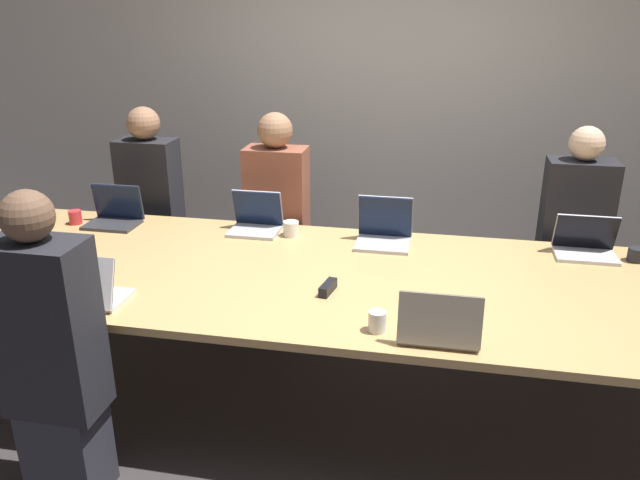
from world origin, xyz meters
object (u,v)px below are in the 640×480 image
Objects in this scene: person_far_right at (571,244)px; laptop_near_left at (85,290)px; cup_far_midleft at (291,229)px; laptop_far_left at (115,213)px; laptop_far_midleft at (256,220)px; cup_far_left at (75,217)px; cup_near_midright at (377,321)px; person_far_midleft at (277,223)px; person_far_left at (152,212)px; laptop_far_right at (585,244)px; person_near_left at (52,358)px; laptop_far_center at (384,230)px; laptop_near_midright at (439,327)px; cup_far_right at (636,255)px; stapler at (328,288)px.

laptop_near_left is (-2.42, -1.48, 0.15)m from person_far_right.
cup_far_midleft is 0.29× the size of laptop_far_left.
person_far_right is at bearing 10.60° from laptop_far_midleft.
laptop_near_left is at bearing -56.44° from cup_far_left.
person_far_right is 15.13× the size of cup_near_midright.
person_far_midleft reaches higher than person_far_left.
laptop_far_right is 2.78m from person_near_left.
laptop_far_midleft is 3.24× the size of cup_far_midleft.
laptop_far_center is 0.22× the size of person_far_right.
person_near_left reaches higher than laptop_near_midright.
laptop_near_midright reaches higher than cup_near_midright.
laptop_far_midleft is 0.21× the size of person_far_left.
laptop_far_center is 1.07m from cup_near_midright.
laptop_near_left is at bearing -140.44° from laptop_far_center.
laptop_near_left is (-1.37, -0.00, 0.02)m from cup_near_midright.
cup_near_midright is at bearing -9.15° from laptop_near_midright.
person_far_midleft is 16.06× the size of cup_far_right.
person_far_left is 4.35× the size of laptop_far_right.
cup_far_right is (0.25, -0.43, 0.12)m from person_far_right.
cup_near_midright is 1.37m from laptop_near_left.
person_far_midleft is at bearing 126.60° from stapler.
person_near_left is (0.44, -1.89, -0.01)m from person_far_left.
person_far_left reaches higher than laptop_near_midright.
person_far_right is at bearing 0.76° from person_far_midleft.
laptop_far_left is (-0.96, -0.39, 0.13)m from person_far_midleft.
laptop_near_left is at bearing -75.26° from person_far_left.
laptop_near_left is at bearing -1.39° from laptop_near_midright.
laptop_near_left is at bearing -68.32° from laptop_far_left.
person_near_left is (-0.45, -1.48, -0.15)m from laptop_far_midleft.
laptop_far_left is 0.98× the size of laptop_far_right.
laptop_far_center is 3.62× the size of cup_far_left.
person_near_left is (0.04, -0.36, -0.15)m from laptop_near_left.
stapler is at bearing -25.69° from laptop_far_left.
laptop_near_left is at bearing -113.78° from laptop_far_midleft.
person_far_right is (0.01, 0.38, -0.15)m from laptop_far_right.
person_far_midleft is 1.01× the size of person_near_left.
laptop_far_left is at bearing 179.84° from laptop_far_center.
laptop_near_midright is at bearing -133.51° from cup_far_right.
cup_near_midright reaches higher than stapler.
laptop_far_left and laptop_near_left have the same top height.
laptop_near_left is (-2.67, -1.06, 0.03)m from cup_far_right.
cup_far_left is at bearing -24.67° from laptop_near_midright.
person_near_left reaches higher than laptop_far_left.
laptop_far_right is 0.23× the size of person_near_left.
laptop_far_left is at bearing -179.86° from cup_far_midleft.
person_far_right is at bearing 8.48° from cup_far_left.
cup_far_midleft is at bearing -166.44° from person_far_right.
laptop_far_left reaches higher than cup_far_left.
person_far_right is 1.75m from stapler.
laptop_near_midright is at bearing -117.48° from person_far_right.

